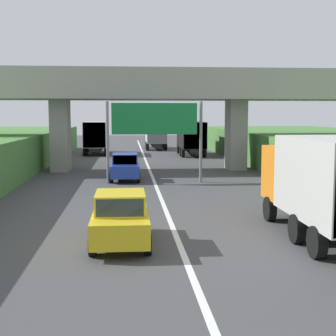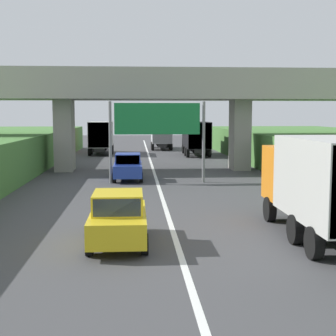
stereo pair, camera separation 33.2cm
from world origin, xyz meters
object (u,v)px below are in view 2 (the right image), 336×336
overhead_highway_sign (157,124)px  truck_red (102,136)px  truck_black (196,137)px  car_blue (128,167)px  car_yellow (118,218)px  truck_orange (322,182)px  truck_silver (161,133)px

overhead_highway_sign → truck_red: size_ratio=0.81×
truck_red → truck_black: bearing=-14.3°
truck_red → overhead_highway_sign: bearing=-77.6°
car_blue → car_yellow: bearing=-90.3°
overhead_highway_sign → car_blue: bearing=143.9°
truck_orange → truck_red: bearing=105.1°
truck_orange → car_yellow: 6.88m
overhead_highway_sign → truck_black: overhead_highway_sign is taller
truck_black → truck_red: bearing=165.7°
truck_silver → truck_orange: same height
truck_silver → car_blue: 28.19m
truck_red → truck_orange: bearing=-74.9°
truck_orange → truck_silver: bearing=94.2°
truck_orange → car_yellow: size_ratio=1.78×
overhead_highway_sign → truck_black: bearing=76.4°
truck_black → truck_red: same height
truck_black → car_blue: (-6.64, -18.60, -1.08)m
overhead_highway_sign → truck_orange: 14.90m
car_yellow → car_blue: bearing=89.7°
truck_black → car_yellow: (-6.72, -34.14, -1.08)m
truck_silver → overhead_highway_sign: bearing=-93.4°
truck_red → car_blue: bearing=-81.6°
overhead_highway_sign → truck_black: 20.57m
truck_silver → car_blue: bearing=-97.2°
overhead_highway_sign → car_blue: overhead_highway_sign is taller
truck_orange → overhead_highway_sign: bearing=109.3°
overhead_highway_sign → truck_red: overhead_highway_sign is taller
truck_silver → truck_black: same height
truck_black → truck_orange: 33.89m
truck_black → truck_orange: bearing=-89.9°
car_yellow → truck_silver: bearing=85.2°
overhead_highway_sign → truck_red: 23.00m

